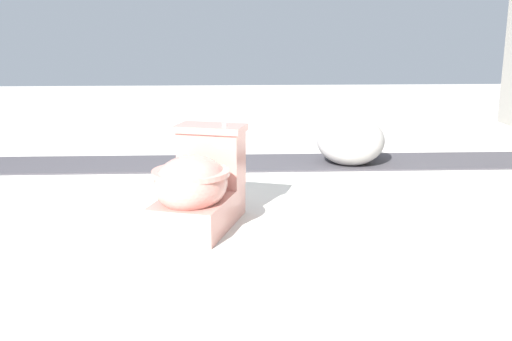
% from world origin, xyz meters
% --- Properties ---
extents(ground_plane, '(14.00, 14.00, 0.00)m').
position_xyz_m(ground_plane, '(0.00, 0.00, 0.00)').
color(ground_plane, beige).
extents(gravel_strip, '(0.56, 8.00, 0.01)m').
position_xyz_m(gravel_strip, '(-1.13, 0.50, 0.01)').
color(gravel_strip, '#423F44').
rests_on(gravel_strip, ground).
extents(toilet, '(0.71, 0.54, 0.52)m').
position_xyz_m(toilet, '(0.30, -0.07, 0.22)').
color(toilet, tan).
rests_on(toilet, ground).
extents(boulder_near, '(0.55, 0.55, 0.37)m').
position_xyz_m(boulder_near, '(-1.07, 1.01, 0.18)').
color(boulder_near, '#B7B2AD').
rests_on(boulder_near, ground).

